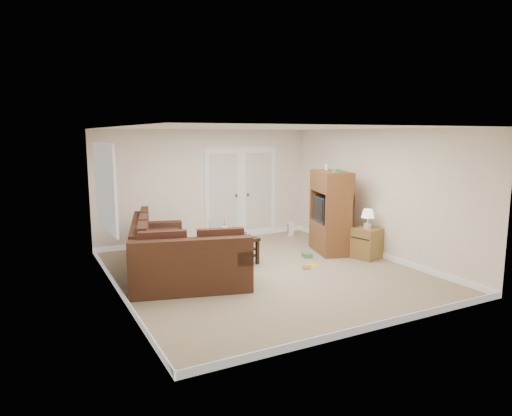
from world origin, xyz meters
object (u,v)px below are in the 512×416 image
coffee_table (227,246)px  side_cabinet (367,241)px  sectional_sofa (171,257)px  tv_armoire (331,212)px

coffee_table → side_cabinet: side_cabinet is taller
coffee_table → side_cabinet: bearing=-37.0°
sectional_sofa → coffee_table: (1.26, 0.50, -0.07)m
tv_armoire → side_cabinet: bearing=-48.9°
sectional_sofa → tv_armoire: tv_armoire is taller
sectional_sofa → coffee_table: sectional_sofa is taller
coffee_table → side_cabinet: size_ratio=1.36×
coffee_table → side_cabinet: 2.71m
sectional_sofa → side_cabinet: 3.78m
coffee_table → tv_armoire: bearing=-23.0°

